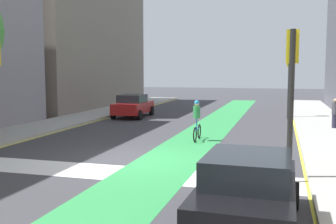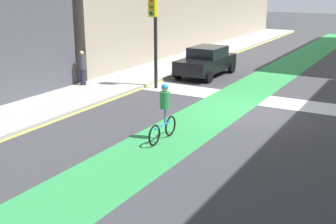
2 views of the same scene
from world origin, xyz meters
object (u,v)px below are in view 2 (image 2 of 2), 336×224
Objects in this scene: car_black_right_near at (206,61)px; pedestrian_sidewalk_right_a at (82,68)px; traffic_signal_near_right at (154,24)px; cyclist_in_lane at (164,111)px.

car_black_right_near is 2.58× the size of pedestrian_sidewalk_right_a.
pedestrian_sidewalk_right_a reaches higher than car_black_right_near.
car_black_right_near is (-0.85, -3.99, -2.24)m from traffic_signal_near_right.
cyclist_in_lane reaches higher than pedestrian_sidewalk_right_a.
car_black_right_near is at bearing -125.77° from pedestrian_sidewalk_right_a.
traffic_signal_near_right is 4.65m from car_black_right_near.
cyclist_in_lane is 8.30m from pedestrian_sidewalk_right_a.
traffic_signal_near_right is at bearing -153.98° from pedestrian_sidewalk_right_a.
car_black_right_near is at bearing -102.06° from traffic_signal_near_right.
traffic_signal_near_right is 7.38m from cyclist_in_lane.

